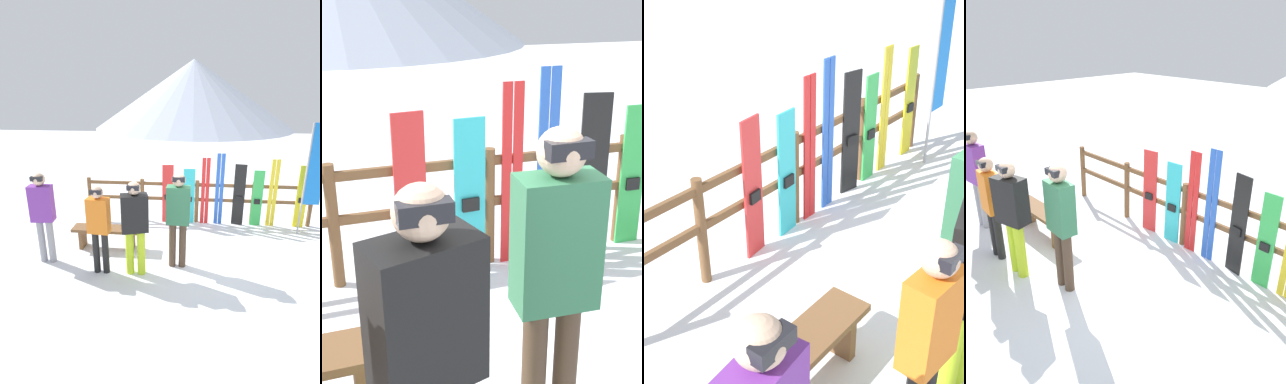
% 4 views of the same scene
% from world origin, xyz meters
% --- Properties ---
extents(ground_plane, '(40.00, 40.00, 0.00)m').
position_xyz_m(ground_plane, '(0.00, 0.00, 0.00)').
color(ground_plane, white).
extents(fence, '(5.58, 0.10, 1.10)m').
position_xyz_m(fence, '(-0.00, 1.80, 0.66)').
color(fence, brown).
rests_on(fence, ground).
extents(bench, '(1.43, 0.36, 0.47)m').
position_xyz_m(bench, '(-1.89, 0.26, 0.35)').
color(bench, brown).
rests_on(bench, ground).
extents(person_black, '(0.51, 0.37, 1.75)m').
position_xyz_m(person_black, '(-1.13, -0.61, 1.01)').
color(person_black, '#B7D826').
rests_on(person_black, ground).
extents(person_orange, '(0.40, 0.24, 1.65)m').
position_xyz_m(person_orange, '(-1.76, -0.63, 0.98)').
color(person_orange, black).
rests_on(person_orange, ground).
extents(person_plaid_green, '(0.43, 0.25, 1.82)m').
position_xyz_m(person_plaid_green, '(-0.39, -0.29, 1.08)').
color(person_plaid_green, '#4C3828').
rests_on(person_plaid_green, ground).
extents(person_purple, '(0.43, 0.27, 1.78)m').
position_xyz_m(person_purple, '(-2.90, -0.37, 1.05)').
color(person_purple, gray).
rests_on(person_purple, ground).
extents(snowboard_red, '(0.28, 0.08, 1.49)m').
position_xyz_m(snowboard_red, '(-0.72, 1.74, 0.74)').
color(snowboard_red, red).
rests_on(snowboard_red, ground).
extents(snowboard_cyan, '(0.28, 0.07, 1.40)m').
position_xyz_m(snowboard_cyan, '(-0.20, 1.74, 0.70)').
color(snowboard_cyan, '#2DBFCC').
rests_on(snowboard_cyan, ground).
extents(ski_pair_red, '(0.19, 0.02, 1.68)m').
position_xyz_m(ski_pair_red, '(0.19, 1.74, 0.84)').
color(ski_pair_red, red).
rests_on(ski_pair_red, ground).
extents(ski_pair_blue, '(0.20, 0.02, 1.79)m').
position_xyz_m(ski_pair_blue, '(0.54, 1.74, 0.90)').
color(ski_pair_blue, blue).
rests_on(ski_pair_blue, ground).
extents(snowboard_black_stripe, '(0.27, 0.10, 1.54)m').
position_xyz_m(snowboard_black_stripe, '(1.01, 1.74, 0.77)').
color(snowboard_black_stripe, black).
rests_on(snowboard_black_stripe, ground).
extents(snowboard_green, '(0.25, 0.06, 1.40)m').
position_xyz_m(snowboard_green, '(1.45, 1.74, 0.70)').
color(snowboard_green, green).
rests_on(snowboard_green, ground).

